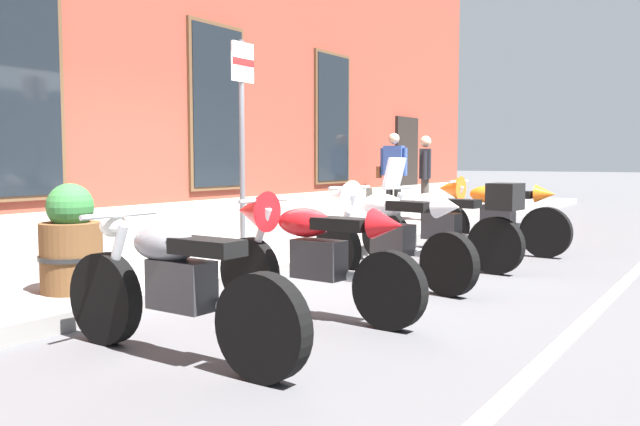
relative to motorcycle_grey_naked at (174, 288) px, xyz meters
name	(u,v)px	position (x,y,z in m)	size (l,w,h in m)	color
ground_plane	(292,276)	(2.98, 1.18, -0.48)	(140.00, 140.00, 0.00)	#424244
sidewalk	(206,260)	(2.98, 2.48, -0.40)	(29.13, 2.59, 0.15)	slate
lane_stripe	(595,311)	(2.98, -2.02, -0.47)	(29.13, 0.12, 0.01)	silver
motorcycle_grey_naked	(174,288)	(0.00, 0.00, 0.00)	(0.62, 2.09, 0.95)	black
motorcycle_red_sport	(306,249)	(1.51, 0.00, 0.09)	(0.62, 2.06, 1.03)	black
motorcycle_white_sport	(383,229)	(3.09, 0.10, 0.11)	(0.76, 2.09, 1.08)	black
motorcycle_silver_touring	(446,223)	(4.39, -0.06, 0.08)	(0.65, 2.15, 1.33)	black
motorcycle_orange_sport	(489,212)	(5.99, -0.05, 0.10)	(0.62, 2.11, 1.07)	black
pedestrian_dark_jacket	(425,173)	(8.63, 2.10, 0.57)	(0.63, 0.36, 1.60)	#38332D
pedestrian_blue_top	(393,169)	(9.25, 3.09, 0.63)	(0.23, 0.66, 1.69)	black
parking_sign	(242,119)	(2.85, 1.78, 1.29)	(0.36, 0.07, 2.49)	#4C4C51
barrel_planter	(71,244)	(0.58, 1.83, 0.10)	(0.56, 0.56, 0.95)	brown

